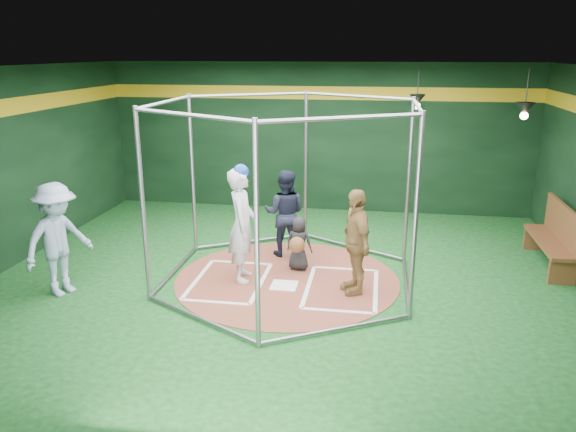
% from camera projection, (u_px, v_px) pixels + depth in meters
% --- Properties ---
extents(room_shell, '(10.10, 9.10, 3.53)m').
position_uv_depth(room_shell, '(287.00, 179.00, 9.08)').
color(room_shell, '#0D3B13').
rests_on(room_shell, ground).
extents(clay_disc, '(3.80, 3.80, 0.01)m').
position_uv_depth(clay_disc, '(287.00, 279.00, 9.57)').
color(clay_disc, brown).
rests_on(clay_disc, ground).
extents(home_plate, '(0.43, 0.43, 0.01)m').
position_uv_depth(home_plate, '(284.00, 285.00, 9.28)').
color(home_plate, white).
rests_on(home_plate, clay_disc).
extents(batter_box_left, '(1.17, 1.77, 0.01)m').
position_uv_depth(batter_box_left, '(229.00, 281.00, 9.47)').
color(batter_box_left, white).
rests_on(batter_box_left, clay_disc).
extents(batter_box_right, '(1.17, 1.77, 0.01)m').
position_uv_depth(batter_box_right, '(342.00, 288.00, 9.18)').
color(batter_box_right, white).
rests_on(batter_box_right, clay_disc).
extents(batting_cage, '(4.05, 4.67, 3.00)m').
position_uv_depth(batting_cage, '(287.00, 194.00, 9.14)').
color(batting_cage, gray).
rests_on(batting_cage, ground).
extents(pendant_lamp_near, '(0.34, 0.34, 0.90)m').
position_uv_depth(pendant_lamp_near, '(417.00, 100.00, 11.85)').
color(pendant_lamp_near, black).
rests_on(pendant_lamp_near, room_shell).
extents(pendant_lamp_far, '(0.34, 0.34, 0.90)m').
position_uv_depth(pendant_lamp_far, '(525.00, 109.00, 10.06)').
color(pendant_lamp_far, black).
rests_on(pendant_lamp_far, room_shell).
extents(batter_figure, '(0.55, 0.75, 1.99)m').
position_uv_depth(batter_figure, '(242.00, 224.00, 9.29)').
color(batter_figure, silver).
rests_on(batter_figure, clay_disc).
extents(visitor_leopard, '(0.74, 1.08, 1.70)m').
position_uv_depth(visitor_leopard, '(356.00, 241.00, 8.84)').
color(visitor_leopard, tan).
rests_on(visitor_leopard, clay_disc).
extents(catcher_figure, '(0.51, 0.58, 0.96)m').
position_uv_depth(catcher_figure, '(299.00, 243.00, 9.83)').
color(catcher_figure, black).
rests_on(catcher_figure, clay_disc).
extents(umpire, '(0.80, 0.63, 1.64)m').
position_uv_depth(umpire, '(285.00, 213.00, 10.48)').
color(umpire, black).
rests_on(umpire, clay_disc).
extents(bystander_blue, '(1.09, 1.35, 1.82)m').
position_uv_depth(bystander_blue, '(58.00, 240.00, 8.78)').
color(bystander_blue, '#8B9FB8').
rests_on(bystander_blue, ground).
extents(dugout_bench, '(0.45, 1.95, 1.14)m').
position_uv_depth(dugout_bench, '(556.00, 235.00, 10.01)').
color(dugout_bench, brown).
rests_on(dugout_bench, ground).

